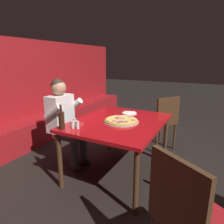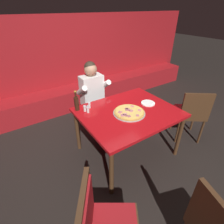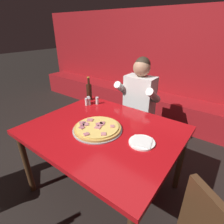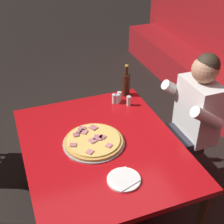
# 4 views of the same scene
# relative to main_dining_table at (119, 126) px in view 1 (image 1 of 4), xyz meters

# --- Properties ---
(ground_plane) EXTENTS (24.00, 24.00, 0.00)m
(ground_plane) POSITION_rel_main_dining_table_xyz_m (0.00, 0.00, -0.69)
(ground_plane) COLOR black
(booth_wall_panel) EXTENTS (6.80, 0.16, 1.90)m
(booth_wall_panel) POSITION_rel_main_dining_table_xyz_m (0.00, 2.18, 0.26)
(booth_wall_panel) COLOR maroon
(booth_wall_panel) RESTS_ON ground_plane
(booth_bench) EXTENTS (6.46, 0.48, 0.46)m
(booth_bench) POSITION_rel_main_dining_table_xyz_m (0.00, 1.86, -0.46)
(booth_bench) COLOR maroon
(booth_bench) RESTS_ON ground_plane
(main_dining_table) EXTENTS (1.34, 1.09, 0.76)m
(main_dining_table) POSITION_rel_main_dining_table_xyz_m (0.00, 0.00, 0.00)
(main_dining_table) COLOR #422816
(main_dining_table) RESTS_ON ground_plane
(pizza) EXTENTS (0.44, 0.44, 0.05)m
(pizza) POSITION_rel_main_dining_table_xyz_m (-0.03, -0.05, 0.09)
(pizza) COLOR #9E9EA3
(pizza) RESTS_ON main_dining_table
(plate_white_paper) EXTENTS (0.21, 0.21, 0.02)m
(plate_white_paper) POSITION_rel_main_dining_table_xyz_m (0.39, 0.01, 0.08)
(plate_white_paper) COLOR white
(plate_white_paper) RESTS_ON main_dining_table
(beer_bottle) EXTENTS (0.07, 0.07, 0.29)m
(beer_bottle) POSITION_rel_main_dining_table_xyz_m (-0.59, 0.44, 0.18)
(beer_bottle) COLOR black
(beer_bottle) RESTS_ON main_dining_table
(shaker_black_pepper) EXTENTS (0.04, 0.04, 0.09)m
(shaker_black_pepper) POSITION_rel_main_dining_table_xyz_m (-0.51, 0.34, 0.11)
(shaker_black_pepper) COLOR silver
(shaker_black_pepper) RESTS_ON main_dining_table
(shaker_red_pepper_flakes) EXTENTS (0.04, 0.04, 0.09)m
(shaker_red_pepper_flakes) POSITION_rel_main_dining_table_xyz_m (-0.41, 0.39, 0.11)
(shaker_red_pepper_flakes) COLOR silver
(shaker_red_pepper_flakes) RESTS_ON main_dining_table
(shaker_parmesan) EXTENTS (0.04, 0.04, 0.09)m
(shaker_parmesan) POSITION_rel_main_dining_table_xyz_m (-0.49, 0.29, 0.11)
(shaker_parmesan) COLOR silver
(shaker_parmesan) RESTS_ON main_dining_table
(shaker_oregano) EXTENTS (0.04, 0.04, 0.09)m
(shaker_oregano) POSITION_rel_main_dining_table_xyz_m (-0.48, 0.31, 0.11)
(shaker_oregano) COLOR silver
(shaker_oregano) RESTS_ON main_dining_table
(diner_seated_blue_shirt) EXTENTS (0.53, 0.53, 1.27)m
(diner_seated_blue_shirt) POSITION_rel_main_dining_table_xyz_m (-0.11, 0.80, 0.02)
(diner_seated_blue_shirt) COLOR black
(diner_seated_blue_shirt) RESTS_ON ground_plane
(dining_chair_far_right) EXTENTS (0.61, 0.61, 0.98)m
(dining_chair_far_right) POSITION_rel_main_dining_table_xyz_m (-1.03, -1.00, -0.12)
(dining_chair_far_right) COLOR #422816
(dining_chair_far_right) RESTS_ON ground_plane
(dining_chair_side_aisle) EXTENTS (0.62, 0.62, 0.94)m
(dining_chair_side_aisle) POSITION_rel_main_dining_table_xyz_m (1.07, -0.32, -0.13)
(dining_chair_side_aisle) COLOR #422816
(dining_chair_side_aisle) RESTS_ON ground_plane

